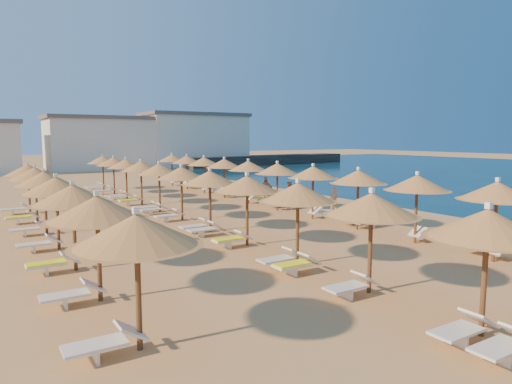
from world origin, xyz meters
TOP-DOWN VIEW (x-y plane):
  - ground at (0.00, 0.00)m, footprint 220.00×220.00m
  - jetty at (28.59, 44.44)m, footprint 30.23×6.52m
  - hotel_blocks at (2.89, 46.95)m, footprint 47.59×10.64m
  - parasol_row_east at (2.86, 2.90)m, footprint 2.72×39.77m
  - parasol_row_west at (-3.28, 2.90)m, footprint 2.72×39.77m
  - parasol_row_inland at (-9.91, 1.22)m, footprint 2.72×22.93m
  - loungers at (-1.94, 2.44)m, footprint 15.79×37.65m
  - beachgoer_a at (4.80, 1.68)m, footprint 0.54×0.67m
  - beachgoer_b at (4.40, 5.40)m, footprint 0.78×0.90m
  - beachgoer_c at (3.72, 7.19)m, footprint 1.09×1.02m

SIDE VIEW (x-z plane):
  - ground at x=0.00m, z-range 0.00..0.00m
  - loungers at x=-1.94m, z-range 0.02..0.67m
  - jetty at x=28.59m, z-range 0.00..1.50m
  - beachgoer_a at x=4.80m, z-range 0.00..1.60m
  - beachgoer_b at x=4.40m, z-range 0.00..1.60m
  - beachgoer_c at x=3.72m, z-range 0.00..1.80m
  - parasol_row_east at x=2.86m, z-range 0.98..3.98m
  - parasol_row_west at x=-3.28m, z-range 0.98..3.98m
  - parasol_row_inland at x=-9.91m, z-range 0.98..3.98m
  - hotel_blocks at x=2.89m, z-range -0.35..7.75m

